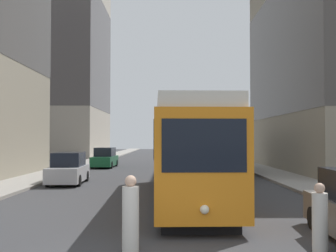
{
  "coord_description": "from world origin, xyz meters",
  "views": [
    {
      "loc": [
        0.41,
        -7.99,
        2.61
      ],
      "look_at": [
        0.34,
        8.95,
        3.14
      ],
      "focal_mm": 44.81,
      "sensor_mm": 36.0,
      "label": 1
    }
  ],
  "objects_px": {
    "streetcar": "(186,151)",
    "parked_car_left_near": "(107,158)",
    "pedestrian_crossing_far": "(322,220)",
    "parked_car_left_mid": "(70,169)",
    "pedestrian_on_sidewalk": "(132,216)",
    "transit_bus": "(224,147)"
  },
  "relations": [
    {
      "from": "parked_car_left_near",
      "to": "parked_car_left_mid",
      "type": "height_order",
      "value": "same"
    },
    {
      "from": "parked_car_left_near",
      "to": "pedestrian_crossing_far",
      "type": "height_order",
      "value": "parked_car_left_near"
    },
    {
      "from": "parked_car_left_mid",
      "to": "pedestrian_crossing_far",
      "type": "xyz_separation_m",
      "value": [
        9.32,
        -14.77,
        -0.1
      ]
    },
    {
      "from": "streetcar",
      "to": "parked_car_left_near",
      "type": "bearing_deg",
      "value": 106.18
    },
    {
      "from": "parked_car_left_near",
      "to": "parked_car_left_mid",
      "type": "xyz_separation_m",
      "value": [
        -0.0,
        -14.05,
        -0.0
      ]
    },
    {
      "from": "pedestrian_on_sidewalk",
      "to": "parked_car_left_mid",
      "type": "bearing_deg",
      "value": -109.36
    },
    {
      "from": "parked_car_left_mid",
      "to": "pedestrian_crossing_far",
      "type": "distance_m",
      "value": 17.46
    },
    {
      "from": "parked_car_left_mid",
      "to": "pedestrian_on_sidewalk",
      "type": "distance_m",
      "value": 15.5
    },
    {
      "from": "parked_car_left_near",
      "to": "pedestrian_crossing_far",
      "type": "bearing_deg",
      "value": -70.69
    },
    {
      "from": "pedestrian_crossing_far",
      "to": "transit_bus",
      "type": "bearing_deg",
      "value": -23.95
    },
    {
      "from": "pedestrian_crossing_far",
      "to": "pedestrian_on_sidewalk",
      "type": "bearing_deg",
      "value": 67.04
    },
    {
      "from": "pedestrian_on_sidewalk",
      "to": "streetcar",
      "type": "bearing_deg",
      "value": -138.49
    },
    {
      "from": "streetcar",
      "to": "transit_bus",
      "type": "height_order",
      "value": "streetcar"
    },
    {
      "from": "transit_bus",
      "to": "pedestrian_on_sidewalk",
      "type": "height_order",
      "value": "transit_bus"
    },
    {
      "from": "parked_car_left_mid",
      "to": "pedestrian_crossing_far",
      "type": "bearing_deg",
      "value": -60.03
    },
    {
      "from": "transit_bus",
      "to": "parked_car_left_mid",
      "type": "distance_m",
      "value": 13.48
    },
    {
      "from": "streetcar",
      "to": "parked_car_left_mid",
      "type": "relative_size",
      "value": 3.29
    },
    {
      "from": "streetcar",
      "to": "pedestrian_on_sidewalk",
      "type": "height_order",
      "value": "streetcar"
    },
    {
      "from": "streetcar",
      "to": "parked_car_left_mid",
      "type": "bearing_deg",
      "value": 134.91
    },
    {
      "from": "streetcar",
      "to": "pedestrian_on_sidewalk",
      "type": "relative_size",
      "value": 8.6
    },
    {
      "from": "streetcar",
      "to": "transit_bus",
      "type": "xyz_separation_m",
      "value": [
        3.59,
        15.01,
        -0.15
      ]
    },
    {
      "from": "streetcar",
      "to": "pedestrian_crossing_far",
      "type": "relative_size",
      "value": 9.51
    }
  ]
}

